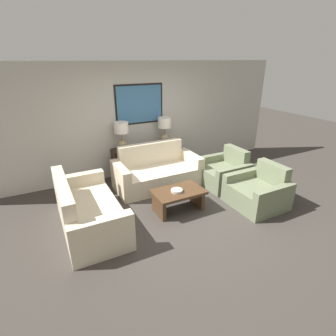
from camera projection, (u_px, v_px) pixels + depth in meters
name	position (u px, v px, depth m)	size (l,w,h in m)	color
ground_plane	(188.00, 214.00, 4.91)	(20.00, 20.00, 0.00)	#3D3833
back_wall	(139.00, 119.00, 6.30)	(7.78, 0.12, 2.65)	beige
console_table	(145.00, 160.00, 6.46)	(1.58, 0.38, 0.73)	#332319
table_lamp_left	(121.00, 132.00, 5.92)	(0.33, 0.33, 0.65)	tan
table_lamp_right	(165.00, 127.00, 6.38)	(0.33, 0.33, 0.65)	tan
couch_by_back_wall	(157.00, 173.00, 5.92)	(1.89, 0.92, 0.92)	beige
couch_by_side	(87.00, 212.00, 4.41)	(0.92, 1.89, 0.92)	beige
coffee_table	(178.00, 196.00, 4.93)	(0.95, 0.59, 0.41)	#4C331E
decorative_bowl	(177.00, 191.00, 4.83)	(0.22, 0.22, 0.05)	beige
armchair_near_back_wall	(223.00, 172.00, 6.00)	(0.93, 0.98, 0.81)	#707A5B
armchair_near_camera	(258.00, 192.00, 5.12)	(0.93, 0.98, 0.81)	#707A5B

